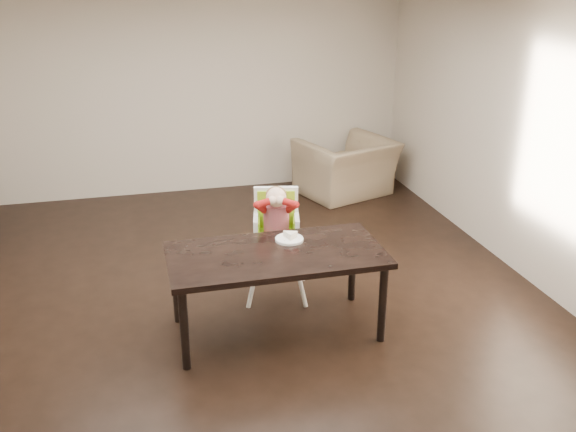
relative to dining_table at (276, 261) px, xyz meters
The scene contains 6 objects.
ground 0.85m from the dining_table, 127.11° to the left, with size 7.00×7.00×0.00m, color black.
room_walls 1.30m from the dining_table, 127.11° to the left, with size 6.02×7.02×2.71m.
dining_table is the anchor object (origin of this frame).
high_chair 0.71m from the dining_table, 76.64° to the left, with size 0.55×0.55×1.09m.
plate 0.30m from the dining_table, 51.54° to the left, with size 0.31×0.31×0.07m.
armchair 3.66m from the dining_table, 61.63° to the left, with size 1.17×0.76×1.02m, color #957F5F.
Camera 1 is at (-0.78, -5.13, 3.00)m, focal length 40.00 mm.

